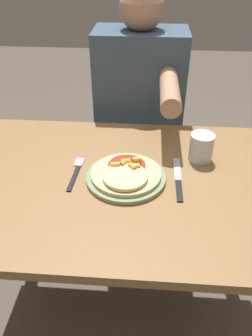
# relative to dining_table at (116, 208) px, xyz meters

# --- Properties ---
(ground_plane) EXTENTS (8.00, 8.00, 0.00)m
(ground_plane) POSITION_rel_dining_table_xyz_m (0.00, 0.00, -0.61)
(ground_plane) COLOR brown
(dining_table) EXTENTS (1.06, 0.73, 0.73)m
(dining_table) POSITION_rel_dining_table_xyz_m (0.00, 0.00, 0.00)
(dining_table) COLOR olive
(dining_table) RESTS_ON ground_plane
(plate) EXTENTS (0.25, 0.25, 0.01)m
(plate) POSITION_rel_dining_table_xyz_m (0.03, 0.00, 0.13)
(plate) COLOR gray
(plate) RESTS_ON dining_table
(pizza) EXTENTS (0.22, 0.22, 0.04)m
(pizza) POSITION_rel_dining_table_xyz_m (0.04, -0.00, 0.15)
(pizza) COLOR #E0C689
(pizza) RESTS_ON plate
(fork) EXTENTS (0.03, 0.18, 0.00)m
(fork) POSITION_rel_dining_table_xyz_m (-0.13, 0.02, 0.13)
(fork) COLOR black
(fork) RESTS_ON dining_table
(knife) EXTENTS (0.02, 0.22, 0.00)m
(knife) POSITION_rel_dining_table_xyz_m (0.20, 0.01, 0.13)
(knife) COLOR black
(knife) RESTS_ON dining_table
(drinking_glass) EXTENTS (0.08, 0.08, 0.09)m
(drinking_glass) POSITION_rel_dining_table_xyz_m (0.28, 0.13, 0.17)
(drinking_glass) COLOR silver
(drinking_glass) RESTS_ON dining_table
(person_diner) EXTENTS (0.38, 0.52, 1.21)m
(person_diner) POSITION_rel_dining_table_xyz_m (0.06, 0.55, 0.10)
(person_diner) COLOR #2D2D38
(person_diner) RESTS_ON ground_plane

